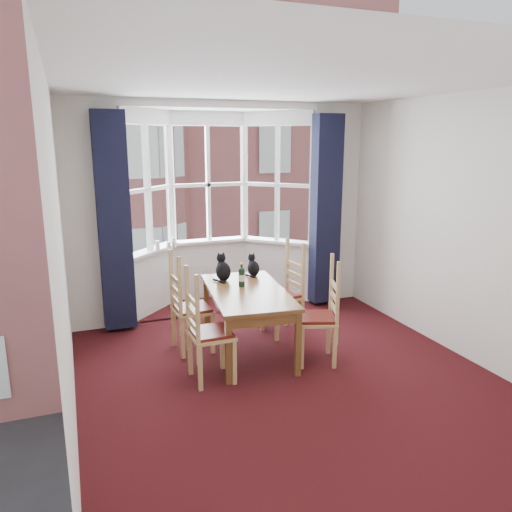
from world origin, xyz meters
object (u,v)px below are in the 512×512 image
chair_right_far (288,295)px  cat_left (223,270)px  candle_tall (157,245)px  chair_left_near (202,336)px  chair_left_far (184,311)px  cat_right (253,267)px  wine_bottle (242,276)px  chair_right_near (325,319)px  dining_table (247,297)px  candle_extra (174,242)px  candle_short (168,245)px

chair_right_far → cat_left: cat_left is taller
cat_left → candle_tall: size_ratio=2.79×
chair_left_near → chair_left_far: (-0.00, 0.76, 0.00)m
cat_right → wine_bottle: 0.48m
chair_left_near → chair_left_far: bearing=90.1°
chair_right_near → wine_bottle: (-0.69, 0.68, 0.36)m
chair_left_far → cat_right: 1.02m
chair_right_far → candle_tall: candle_tall is taller
wine_bottle → chair_right_near: bearing=-44.3°
chair_left_near → cat_right: (0.92, 1.05, 0.35)m
dining_table → cat_left: 0.53m
chair_right_far → cat_left: bearing=172.4°
cat_right → wine_bottle: bearing=-126.0°
cat_left → chair_left_far: bearing=-156.9°
chair_left_far → candle_extra: size_ratio=6.75×
chair_left_far → cat_right: cat_right is taller
cat_left → cat_right: cat_left is taller
chair_right_far → candle_short: bearing=130.9°
candle_extra → chair_right_far: bearing=-51.4°
chair_left_far → wine_bottle: size_ratio=3.41×
cat_right → wine_bottle: size_ratio=1.01×
wine_bottle → candle_short: 1.66m
dining_table → chair_right_near: (0.68, -0.53, -0.16)m
wine_bottle → candle_short: (-0.51, 1.58, 0.08)m
chair_left_far → cat_left: 0.67m
chair_right_near → candle_extra: size_ratio=6.75×
dining_table → chair_right_near: bearing=-37.7°
cat_left → candle_extra: 1.32m
chair_left_far → cat_right: bearing=17.4°
candle_tall → candle_short: 0.16m
dining_table → cat_right: size_ratio=5.77×
chair_left_near → cat_left: 1.17m
chair_left_near → cat_right: bearing=48.8°
dining_table → candle_tall: 1.85m
chair_left_near → wine_bottle: size_ratio=3.41×
chair_left_far → candle_extra: bearing=82.2°
chair_right_near → candle_extra: candle_extra is taller
chair_right_near → candle_short: (-1.20, 2.26, 0.44)m
dining_table → chair_left_far: 0.71m
cat_left → wine_bottle: bearing=-70.0°
chair_right_near → candle_short: bearing=118.0°
candle_short → chair_right_far: bearing=-49.1°
wine_bottle → dining_table: bearing=-85.4°
cat_left → candle_extra: bearing=103.8°
chair_left_far → candle_tall: candle_tall is taller
dining_table → cat_right: (0.27, 0.54, 0.18)m
chair_right_near → cat_right: cat_right is taller
candle_tall → chair_left_near: bearing=-89.3°
dining_table → wine_bottle: size_ratio=5.85×
chair_left_far → candle_short: bearing=85.0°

